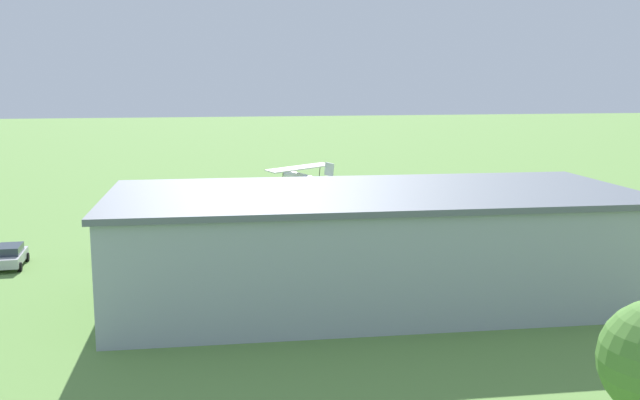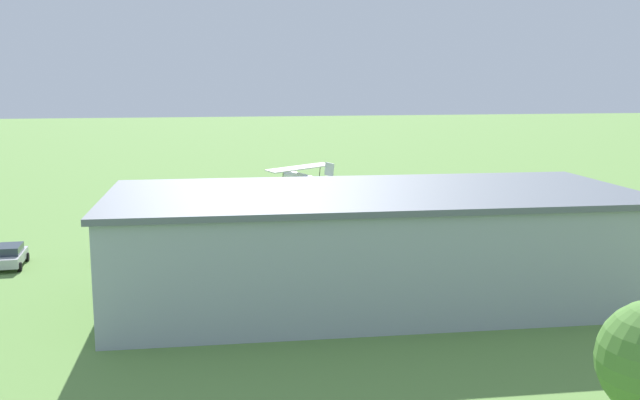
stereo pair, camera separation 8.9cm
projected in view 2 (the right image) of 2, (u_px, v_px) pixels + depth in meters
name	position (u px, v px, depth m)	size (l,w,h in m)	color
ground_plane	(251.00, 216.00, 70.54)	(400.00, 400.00, 0.00)	#608C42
hangar	(373.00, 245.00, 43.41)	(31.97, 15.16, 6.68)	#99A3AD
biplane	(307.00, 179.00, 73.14)	(8.13, 7.65, 3.70)	silver
car_grey	(116.00, 251.00, 52.76)	(2.21, 4.34, 1.53)	slate
car_silver	(10.00, 256.00, 51.19)	(2.14, 4.35, 1.58)	#B7B7BC
person_watching_takeoff	(470.00, 231.00, 59.63)	(0.53, 0.53, 1.62)	#72338C
person_at_fence_line	(423.00, 222.00, 63.57)	(0.52, 0.52, 1.53)	#33723F
person_beside_truck	(463.00, 235.00, 58.35)	(0.50, 0.50, 1.57)	#3F3F47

